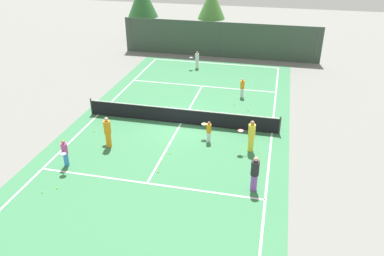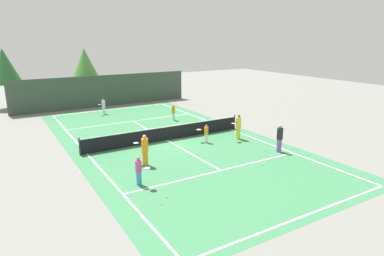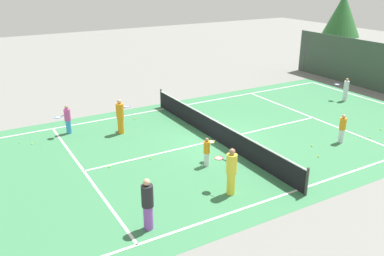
{
  "view_description": "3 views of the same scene",
  "coord_description": "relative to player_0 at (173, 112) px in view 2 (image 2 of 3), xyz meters",
  "views": [
    {
      "loc": [
        5.41,
        -20.43,
        10.74
      ],
      "look_at": [
        1.06,
        -1.6,
        0.63
      ],
      "focal_mm": 36.13,
      "sensor_mm": 36.0,
      "label": 1
    },
    {
      "loc": [
        -10.01,
        -20.02,
        6.94
      ],
      "look_at": [
        1.18,
        -1.42,
        1.05
      ],
      "focal_mm": 31.43,
      "sensor_mm": 36.0,
      "label": 2
    },
    {
      "loc": [
        14.99,
        -10.04,
        7.6
      ],
      "look_at": [
        -0.35,
        -1.11,
        0.73
      ],
      "focal_mm": 38.2,
      "sensor_mm": 36.0,
      "label": 3
    }
  ],
  "objects": [
    {
      "name": "tennis_ball_1",
      "position": [
        -6.63,
        1.92,
        -0.68
      ],
      "size": [
        0.07,
        0.07,
        0.07
      ],
      "primitive_type": "sphere",
      "color": "#CCE533",
      "rests_on": "ground_plane"
    },
    {
      "name": "tree_0",
      "position": [
        -4.38,
        11.44,
        3.63
      ],
      "size": [
        2.62,
        2.62,
        5.86
      ],
      "color": "brown",
      "rests_on": "ground_plane"
    },
    {
      "name": "tennis_ball_6",
      "position": [
        -7.09,
        -12.69,
        -0.68
      ],
      "size": [
        0.07,
        0.07,
        0.07
      ],
      "primitive_type": "sphere",
      "color": "#CCE533",
      "rests_on": "ground_plane"
    },
    {
      "name": "tennis_ball_9",
      "position": [
        0.34,
        1.66,
        -0.68
      ],
      "size": [
        0.07,
        0.07,
        0.07
      ],
      "primitive_type": "sphere",
      "color": "#CCE533",
      "rests_on": "ground_plane"
    },
    {
      "name": "tree_1",
      "position": [
        -11.79,
        12.99,
        3.46
      ],
      "size": [
        3.09,
        3.09,
        5.91
      ],
      "color": "brown",
      "rests_on": "ground_plane"
    },
    {
      "name": "tennis_ball_8",
      "position": [
        0.66,
        -2.14,
        -0.68
      ],
      "size": [
        0.07,
        0.07,
        0.07
      ],
      "primitive_type": "sphere",
      "color": "#CCE533",
      "rests_on": "ground_plane"
    },
    {
      "name": "perimeter_fence",
      "position": [
        -3.16,
        9.02,
        0.89
      ],
      "size": [
        18.0,
        0.12,
        3.2
      ],
      "color": "#384C3D",
      "rests_on": "ground_plane"
    },
    {
      "name": "tennis_ball_3",
      "position": [
        -7.88,
        -7.19,
        -0.68
      ],
      "size": [
        0.07,
        0.07,
        0.07
      ],
      "primitive_type": "sphere",
      "color": "#CCE533",
      "rests_on": "ground_plane"
    },
    {
      "name": "tennis_ball_2",
      "position": [
        -2.94,
        -10.36,
        -0.68
      ],
      "size": [
        0.07,
        0.07,
        0.07
      ],
      "primitive_type": "sphere",
      "color": "#CCE533",
      "rests_on": "ground_plane"
    },
    {
      "name": "player_1",
      "position": [
        1.28,
        -7.27,
        0.21
      ],
      "size": [
        0.96,
        0.57,
        1.79
      ],
      "color": "yellow",
      "rests_on": "ground_plane"
    },
    {
      "name": "court_surface",
      "position": [
        -3.16,
        -4.98,
        -0.71
      ],
      "size": [
        13.0,
        25.0,
        0.01
      ],
      "color": "#387A4C",
      "rests_on": "ground_plane"
    },
    {
      "name": "player_2",
      "position": [
        1.75,
        -10.74,
        0.19
      ],
      "size": [
        0.38,
        0.38,
        1.76
      ],
      "color": "purple",
      "rests_on": "ground_plane"
    },
    {
      "name": "player_5",
      "position": [
        -6.32,
        -8.55,
        0.2
      ],
      "size": [
        0.73,
        0.91,
        1.77
      ],
      "color": "orange",
      "rests_on": "ground_plane"
    },
    {
      "name": "ground_plane",
      "position": [
        -3.16,
        -4.98,
        -0.71
      ],
      "size": [
        80.0,
        80.0,
        0.0
      ],
      "primitive_type": "plane",
      "color": "slate"
    },
    {
      "name": "player_3",
      "position": [
        -7.61,
        -10.82,
        0.04
      ],
      "size": [
        0.6,
        0.88,
        1.45
      ],
      "color": "#388CD8",
      "rests_on": "ground_plane"
    },
    {
      "name": "tennis_ball_0",
      "position": [
        -7.56,
        -13.15,
        -0.68
      ],
      "size": [
        0.07,
        0.07,
        0.07
      ],
      "primitive_type": "sphere",
      "color": "#CCE533",
      "rests_on": "ground_plane"
    },
    {
      "name": "player_0",
      "position": [
        0.0,
        0.0,
        0.0
      ],
      "size": [
        0.3,
        0.3,
        1.39
      ],
      "color": "silver",
      "rests_on": "ground_plane"
    },
    {
      "name": "tennis_ball_4",
      "position": [
        -0.32,
        -1.52,
        -0.68
      ],
      "size": [
        0.07,
        0.07,
        0.07
      ],
      "primitive_type": "sphere",
      "color": "#CCE533",
      "rests_on": "ground_plane"
    },
    {
      "name": "tennis_ball_5",
      "position": [
        -0.06,
        3.04,
        -0.68
      ],
      "size": [
        0.07,
        0.07,
        0.07
      ],
      "primitive_type": "sphere",
      "color": "#CCE533",
      "rests_on": "ground_plane"
    },
    {
      "name": "player_4",
      "position": [
        -1.11,
        -6.78,
        -0.06
      ],
      "size": [
        0.71,
        0.77,
        1.25
      ],
      "color": "silver",
      "rests_on": "ground_plane"
    },
    {
      "name": "player_6",
      "position": [
        -4.45,
        5.44,
        0.04
      ],
      "size": [
        0.83,
        0.72,
        1.45
      ],
      "color": "silver",
      "rests_on": "ground_plane"
    },
    {
      "name": "tennis_ball_7",
      "position": [
        -2.84,
        -8.55,
        -0.68
      ],
      "size": [
        0.07,
        0.07,
        0.07
      ],
      "primitive_type": "sphere",
      "color": "#CCE533",
      "rests_on": "ground_plane"
    },
    {
      "name": "tennis_net",
      "position": [
        -3.16,
        -4.98,
        -0.2
      ],
      "size": [
        11.9,
        0.1,
        1.1
      ],
      "color": "#333833",
      "rests_on": "ground_plane"
    }
  ]
}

